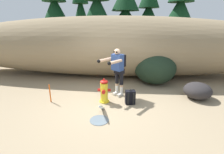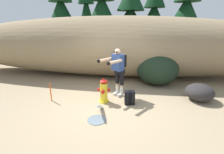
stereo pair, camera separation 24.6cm
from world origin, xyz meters
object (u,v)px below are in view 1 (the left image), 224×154
fire_hydrant (104,91)px  survey_stake (50,93)px  boulder_large (198,91)px  boulder_mid (155,68)px  spare_backpack (130,97)px  utility_worker (118,67)px

fire_hydrant → survey_stake: 1.72m
fire_hydrant → boulder_large: size_ratio=0.87×
boulder_mid → spare_backpack: bearing=-118.1°
utility_worker → boulder_mid: 2.05m
survey_stake → utility_worker: bearing=17.7°
utility_worker → spare_backpack: (0.42, -0.58, -0.83)m
utility_worker → survey_stake: 2.34m
fire_hydrant → spare_backpack: size_ratio=1.67×
boulder_mid → survey_stake: 4.15m
utility_worker → boulder_large: bearing=127.6°
spare_backpack → boulder_mid: bearing=-38.0°
spare_backpack → survey_stake: survey_stake is taller
boulder_large → boulder_mid: boulder_mid is taller
fire_hydrant → survey_stake: fire_hydrant is taller
spare_backpack → survey_stake: (-2.54, -0.09, 0.08)m
boulder_large → survey_stake: size_ratio=1.50×
utility_worker → boulder_large: 2.80m
spare_backpack → boulder_large: 2.34m
fire_hydrant → boulder_large: (3.09, 0.53, -0.09)m
utility_worker → survey_stake: (-2.11, -0.67, -0.74)m
fire_hydrant → survey_stake: (-1.71, -0.15, -0.06)m
fire_hydrant → survey_stake: size_ratio=1.31×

